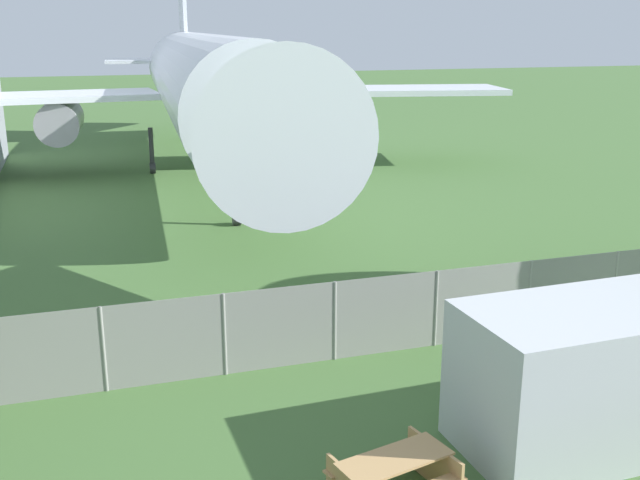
# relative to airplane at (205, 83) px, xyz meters

# --- Properties ---
(perimeter_fence) EXTENTS (56.07, 0.07, 1.90)m
(perimeter_fence) POSITION_rel_airplane_xyz_m (-1.04, -23.13, -3.73)
(perimeter_fence) COLOR gray
(perimeter_fence) RESTS_ON ground
(airplane) EXTENTS (32.98, 41.77, 14.14)m
(airplane) POSITION_rel_airplane_xyz_m (0.00, 0.00, 0.00)
(airplane) COLOR white
(airplane) RESTS_ON ground
(portable_cabin) EXTENTS (4.86, 2.62, 2.66)m
(portable_cabin) POSITION_rel_airplane_xyz_m (2.24, -27.92, -3.35)
(portable_cabin) COLOR silver
(portable_cabin) RESTS_ON ground
(picnic_bench_open_grass) EXTENTS (2.14, 1.79, 0.76)m
(picnic_bench_open_grass) POSITION_rel_airplane_xyz_m (-1.85, -28.46, -4.20)
(picnic_bench_open_grass) COLOR tan
(picnic_bench_open_grass) RESTS_ON ground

